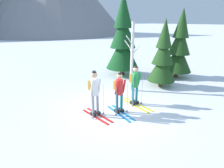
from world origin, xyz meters
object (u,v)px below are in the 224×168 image
Objects in this scene: pine_tree_far at (179,47)px; birch_tree_tall at (132,57)px; skier_in_white at (95,90)px; pine_tree_mid at (163,57)px; skier_in_green at (135,83)px; pine_tree_near at (123,39)px; skier_in_red at (119,90)px.

pine_tree_far is 4.11m from birch_tree_tall.
skier_in_white is 4.87m from pine_tree_mid.
skier_in_green is 5.40m from pine_tree_far.
pine_tree_near is 1.22× the size of pine_tree_far.
pine_tree_far reaches higher than skier_in_green.
pine_tree_mid is at bearing -162.28° from pine_tree_far.
pine_tree_far is (5.00, 1.78, 0.98)m from skier_in_green.
skier_in_green is 0.42× the size of pine_tree_far.
pine_tree_mid is at bearing 19.38° from skier_in_red.
skier_in_white is at bearing 179.00° from skier_in_green.
pine_tree_near is at bearing 61.25° from skier_in_green.
pine_tree_near is 3.63m from pine_tree_far.
skier_in_white is 7.22m from pine_tree_far.
pine_tree_mid is (4.71, 1.03, 0.64)m from skier_in_white.
skier_in_white is 0.50× the size of pine_tree_mid.
skier_in_green reaches higher than skier_in_red.
pine_tree_far is at bearing 18.77° from skier_in_red.
skier_in_red is at bearing -126.78° from pine_tree_near.
skier_in_green is 0.52× the size of birch_tree_tall.
skier_in_white is at bearing -154.08° from birch_tree_tall.
pine_tree_far is at bearing 17.72° from pine_tree_mid.
pine_tree_near is (3.27, 4.37, 1.46)m from skier_in_red.
pine_tree_mid reaches higher than birch_tree_tall.
pine_tree_mid reaches higher than skier_in_red.
pine_tree_far is (6.02, 2.04, 1.02)m from skier_in_red.
skier_in_green is 0.34× the size of pine_tree_near.
skier_in_red is at bearing -165.36° from skier_in_green.
skier_in_green is 4.89m from pine_tree_near.
pine_tree_near reaches higher than skier_in_white.
pine_tree_far is at bearing -40.25° from pine_tree_near.
skier_in_white reaches higher than skier_in_green.
skier_in_green is at bearing -122.67° from birch_tree_tall.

